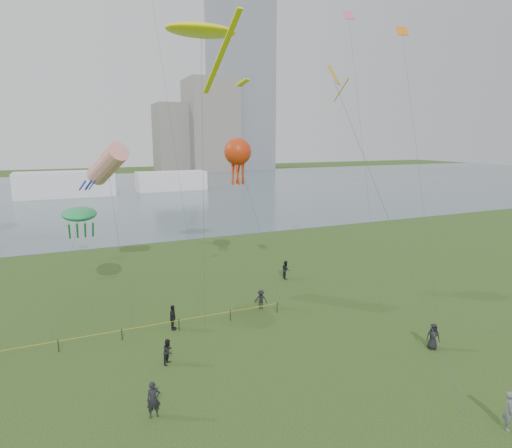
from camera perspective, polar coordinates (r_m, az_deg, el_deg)
name	(u,v)px	position (r m, az deg, el deg)	size (l,w,h in m)	color
ground_plane	(335,413)	(24.11, 10.54, -23.58)	(400.00, 400.00, 0.00)	#223C13
lake	(117,192)	(117.49, -18.08, 4.10)	(400.00, 120.00, 0.08)	slate
tower	(240,29)	(203.58, -2.21, 24.49)	(24.00, 24.00, 120.00)	slate
building_mid	(210,126)	(187.25, -6.09, 12.91)	(20.00, 20.00, 38.00)	gray
building_low	(175,138)	(189.19, -10.74, 11.25)	(16.00, 18.00, 28.00)	slate
pavilion_left	(66,184)	(111.63, -24.05, 4.86)	(22.00, 8.00, 6.00)	white
pavilion_right	(171,181)	(117.47, -11.23, 5.66)	(18.00, 7.00, 5.00)	white
fence	(22,350)	(31.91, -28.79, -14.53)	(24.07, 0.07, 1.05)	black
kite_flyer	(509,410)	(25.38, 30.69, -20.57)	(0.71, 0.46, 1.94)	slate
spectator_a	(168,351)	(28.08, -11.61, -16.31)	(0.78, 0.61, 1.61)	black
spectator_b	(261,299)	(35.47, 0.66, -10.03)	(1.04, 0.60, 1.60)	black
spectator_c	(173,317)	(32.39, -11.04, -12.13)	(1.10, 0.46, 1.88)	black
spectator_d	(433,336)	(31.47, 22.53, -13.67)	(0.86, 0.56, 1.76)	black
spectator_f	(153,400)	(23.62, -13.51, -21.81)	(0.68, 0.45, 1.87)	black
spectator_g	(286,270)	(42.79, 3.99, -6.10)	(0.89, 0.69, 1.83)	black
kite_stingray	(202,31)	(34.16, -7.27, 24.12)	(5.28, 10.13, 21.81)	#3F3F42
kite_windsock	(107,164)	(38.62, -19.21, 7.54)	(4.25, 10.31, 13.50)	#3F3F42
kite_creature	(79,214)	(36.22, -22.51, 1.22)	(3.96, 7.16, 8.39)	#3F3F42
kite_octopus	(238,152)	(38.28, -2.46, 9.53)	(2.45, 7.85, 13.79)	#3F3F42
kite_delta	(340,91)	(29.12, 11.17, 17.01)	(1.83, 12.02, 18.35)	#3F3F42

